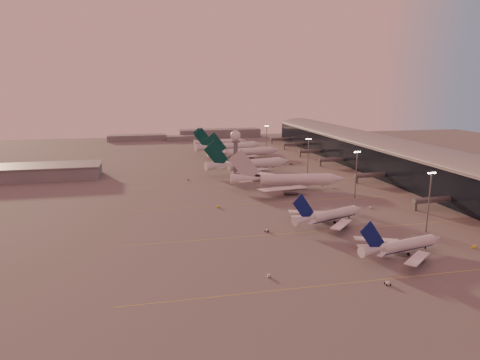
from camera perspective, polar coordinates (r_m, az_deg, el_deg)
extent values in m
plane|color=#555252|center=(161.44, 6.36, -8.37)|extent=(700.00, 700.00, 0.00)
cube|color=gold|center=(145.41, 22.48, -11.74)|extent=(180.00, 0.25, 0.02)
cube|color=gold|center=(181.26, 14.43, -6.33)|extent=(180.00, 0.25, 0.02)
cube|color=gold|center=(220.50, 9.24, -2.70)|extent=(180.00, 0.25, 0.02)
cube|color=gold|center=(261.59, 5.67, -0.17)|extent=(180.00, 0.25, 0.02)
cube|color=gold|center=(308.54, 2.83, 1.83)|extent=(180.00, 0.25, 0.02)
cube|color=black|center=(301.40, 19.39, 2.61)|extent=(36.00, 360.00, 18.00)
cylinder|color=slate|center=(300.08, 19.51, 4.30)|extent=(10.08, 360.00, 10.08)
cube|color=slate|center=(300.05, 19.51, 4.34)|extent=(40.00, 362.00, 0.80)
cylinder|color=slate|center=(221.58, 24.53, -2.42)|extent=(22.00, 2.80, 2.80)
cube|color=slate|center=(216.40, 22.34, -3.20)|extent=(1.20, 1.20, 4.40)
cylinder|color=slate|center=(268.81, 17.23, 0.64)|extent=(22.00, 2.80, 2.80)
cube|color=slate|center=(264.55, 15.31, 0.07)|extent=(1.20, 1.20, 4.40)
cylinder|color=slate|center=(317.81, 12.32, 2.70)|extent=(22.00, 2.80, 2.80)
cube|color=slate|center=(314.21, 10.64, 2.23)|extent=(1.20, 1.20, 4.40)
cylinder|color=slate|center=(355.91, 9.54, 3.85)|extent=(22.00, 2.80, 2.80)
cube|color=slate|center=(352.71, 8.01, 3.45)|extent=(1.20, 1.20, 4.40)
cylinder|color=slate|center=(394.81, 7.30, 4.77)|extent=(22.00, 2.80, 2.80)
cube|color=slate|center=(391.93, 5.90, 4.41)|extent=(1.20, 1.20, 4.40)
cylinder|color=slate|center=(432.40, 5.53, 5.49)|extent=(22.00, 2.80, 2.80)
cube|color=slate|center=(429.76, 4.25, 5.16)|extent=(1.20, 1.20, 4.40)
cube|color=slate|center=(296.30, -25.86, 0.91)|extent=(80.00, 25.00, 8.00)
cube|color=slate|center=(295.57, -25.94, 1.71)|extent=(82.00, 27.00, 0.60)
cylinder|color=slate|center=(272.15, -0.60, 2.75)|extent=(2.60, 2.60, 22.00)
cylinder|color=slate|center=(270.42, -0.60, 5.15)|extent=(5.20, 5.20, 1.20)
sphere|color=silver|center=(269.94, -0.61, 5.97)|extent=(6.40, 6.40, 6.40)
cylinder|color=slate|center=(269.54, -0.61, 6.75)|extent=(0.16, 0.16, 2.00)
cylinder|color=slate|center=(183.93, 23.88, -2.69)|extent=(0.56, 0.56, 25.00)
cube|color=slate|center=(181.36, 24.21, 0.97)|extent=(3.60, 0.25, 0.25)
sphere|color=#FFEABF|center=(180.55, 23.82, 0.83)|extent=(0.56, 0.56, 0.56)
sphere|color=#FFEABF|center=(181.14, 24.08, 0.84)|extent=(0.56, 0.56, 0.56)
sphere|color=#FFEABF|center=(181.73, 24.33, 0.86)|extent=(0.56, 0.56, 0.56)
sphere|color=#FFEABF|center=(182.32, 24.58, 0.87)|extent=(0.56, 0.56, 0.56)
cylinder|color=slate|center=(227.84, 15.22, 0.74)|extent=(0.56, 0.56, 25.00)
cube|color=slate|center=(225.77, 15.39, 3.73)|extent=(3.60, 0.25, 0.25)
sphere|color=#FFEABF|center=(225.15, 15.05, 3.62)|extent=(0.56, 0.56, 0.56)
sphere|color=#FFEABF|center=(225.60, 15.27, 3.62)|extent=(0.56, 0.56, 0.56)
sphere|color=#FFEABF|center=(226.06, 15.50, 3.63)|extent=(0.56, 0.56, 0.56)
sphere|color=#FFEABF|center=(226.53, 15.72, 3.63)|extent=(0.56, 0.56, 0.56)
cylinder|color=slate|center=(275.07, 9.06, 3.01)|extent=(0.56, 0.56, 25.00)
cube|color=slate|center=(273.36, 9.15, 5.49)|extent=(3.60, 0.25, 0.25)
sphere|color=#FFEABF|center=(272.87, 8.85, 5.41)|extent=(0.56, 0.56, 0.56)
sphere|color=#FFEABF|center=(273.23, 9.05, 5.41)|extent=(0.56, 0.56, 0.56)
sphere|color=#FFEABF|center=(273.59, 9.24, 5.41)|extent=(0.56, 0.56, 0.56)
sphere|color=#FFEABF|center=(273.95, 9.44, 5.41)|extent=(0.56, 0.56, 0.56)
cylinder|color=slate|center=(358.95, 3.57, 5.36)|extent=(0.56, 0.56, 25.00)
cube|color=slate|center=(357.64, 3.59, 7.27)|extent=(3.60, 0.25, 0.25)
sphere|color=#FFEABF|center=(357.27, 3.36, 7.20)|extent=(0.56, 0.56, 0.56)
sphere|color=#FFEABF|center=(357.54, 3.52, 7.21)|extent=(0.56, 0.56, 0.56)
sphere|color=#FFEABF|center=(357.81, 3.67, 7.21)|extent=(0.56, 0.56, 0.56)
sphere|color=#FFEABF|center=(358.09, 3.83, 7.21)|extent=(0.56, 0.56, 0.56)
cube|color=slate|center=(465.98, -13.56, 5.53)|extent=(60.00, 18.00, 6.00)
cube|color=slate|center=(482.13, -2.74, 6.27)|extent=(90.00, 20.00, 9.00)
cube|color=slate|center=(457.64, -7.28, 5.59)|extent=(40.00, 15.00, 5.00)
cylinder|color=silver|center=(160.59, 21.49, -8.14)|extent=(22.63, 8.50, 3.80)
cylinder|color=navy|center=(160.89, 21.46, -8.43)|extent=(21.97, 7.37, 2.74)
cone|color=silver|center=(170.08, 24.64, -7.27)|extent=(5.04, 4.64, 3.80)
cone|color=silver|center=(149.91, 17.22, -9.11)|extent=(9.96, 5.72, 3.80)
cube|color=silver|center=(151.15, 22.56, -9.81)|extent=(14.73, 13.32, 1.20)
cylinder|color=slate|center=(155.04, 22.60, -9.94)|extent=(4.75, 3.34, 2.47)
cube|color=slate|center=(154.66, 22.63, -9.57)|extent=(0.35, 0.31, 1.52)
cube|color=silver|center=(163.35, 17.75, -7.75)|extent=(16.57, 7.96, 1.20)
cylinder|color=slate|center=(164.22, 18.94, -8.38)|extent=(4.75, 3.34, 2.47)
cube|color=slate|center=(163.85, 18.97, -8.03)|extent=(0.35, 0.31, 1.52)
cube|color=navy|center=(147.98, 17.20, -7.45)|extent=(10.27, 2.58, 11.33)
cube|color=silver|center=(146.97, 18.36, -9.59)|extent=(4.40, 3.95, 0.25)
cube|color=silver|center=(152.88, 16.15, -8.57)|extent=(4.58, 2.59, 0.25)
cylinder|color=black|center=(167.44, 23.46, -8.42)|extent=(0.50, 0.50, 1.00)
cylinder|color=black|center=(161.66, 20.40, -8.88)|extent=(1.18, 0.72, 1.10)
cylinder|color=black|center=(158.85, 21.53, -9.36)|extent=(1.18, 0.72, 1.10)
cylinder|color=silver|center=(186.54, 12.46, -4.62)|extent=(23.62, 11.87, 4.03)
cylinder|color=navy|center=(186.80, 12.44, -4.89)|extent=(22.79, 10.65, 2.90)
cone|color=silver|center=(196.39, 15.41, -3.91)|extent=(5.68, 5.35, 4.03)
cone|color=silver|center=(175.42, 8.53, -5.40)|extent=(10.70, 7.18, 4.03)
cube|color=silver|center=(176.18, 13.35, -5.94)|extent=(14.41, 15.37, 1.27)
cylinder|color=slate|center=(180.27, 13.44, -6.13)|extent=(5.20, 4.03, 2.62)
cube|color=slate|center=(179.92, 13.46, -5.79)|extent=(0.39, 0.36, 1.61)
cube|color=silver|center=(189.81, 9.09, -4.40)|extent=(17.51, 6.32, 1.27)
cylinder|color=slate|center=(190.55, 10.19, -4.96)|extent=(5.20, 4.03, 2.62)
cube|color=slate|center=(190.21, 10.21, -4.63)|extent=(0.39, 0.36, 1.61)
cube|color=navy|center=(173.64, 8.46, -3.86)|extent=(10.52, 4.12, 12.01)
cube|color=silver|center=(172.15, 9.53, -5.75)|extent=(4.42, 4.49, 0.27)
cube|color=silver|center=(178.72, 7.58, -4.99)|extent=(4.74, 2.19, 0.27)
cylinder|color=black|center=(193.55, 14.33, -4.95)|extent=(0.53, 0.53, 1.06)
cylinder|color=black|center=(187.64, 11.50, -5.34)|extent=(1.28, 0.90, 1.17)
cylinder|color=black|center=(184.49, 12.50, -5.70)|extent=(1.28, 0.90, 1.17)
cylinder|color=silver|center=(242.14, 7.44, -0.21)|extent=(40.32, 12.39, 6.22)
cylinder|color=silver|center=(242.45, 7.43, -0.53)|extent=(39.26, 10.54, 4.48)
cone|color=silver|center=(247.61, 12.86, -0.14)|extent=(8.59, 7.36, 6.22)
cone|color=silver|center=(238.40, 0.75, -0.12)|extent=(17.48, 8.76, 6.22)
cube|color=silver|center=(224.87, 5.77, -1.45)|extent=(29.19, 15.57, 1.85)
cylinder|color=slate|center=(230.02, 6.79, -1.80)|extent=(8.25, 5.20, 4.05)
cube|color=slate|center=(229.67, 6.80, -1.46)|extent=(0.34, 0.30, 2.49)
cube|color=silver|center=(256.79, 4.63, 0.34)|extent=(26.82, 22.50, 1.85)
cylinder|color=slate|center=(254.26, 5.82, -0.39)|extent=(8.25, 5.20, 4.05)
cube|color=slate|center=(253.94, 5.82, -0.07)|extent=(0.34, 0.30, 2.49)
cube|color=#B2B5BA|center=(236.83, 0.56, 1.62)|extent=(17.10, 3.05, 18.47)
cube|color=silver|center=(230.84, 0.80, -0.50)|extent=(8.22, 5.02, 0.25)
cube|color=silver|center=(245.85, 0.55, 0.31)|extent=(7.97, 6.79, 0.25)
cylinder|color=black|center=(246.23, 10.88, -1.03)|extent=(0.50, 0.50, 1.00)
cylinder|color=black|center=(244.54, 6.58, -0.97)|extent=(1.17, 0.67, 1.10)
cylinder|color=black|center=(240.31, 6.76, -1.21)|extent=(1.17, 0.67, 1.10)
cylinder|color=silver|center=(288.46, 1.95, 1.96)|extent=(38.59, 14.65, 6.16)
cylinder|color=silver|center=(288.72, 1.95, 1.69)|extent=(37.46, 12.79, 4.43)
cone|color=silver|center=(299.43, 5.84, 2.30)|extent=(8.59, 7.67, 6.16)
cone|color=silver|center=(277.16, -3.03, 1.68)|extent=(16.99, 9.63, 6.16)
cube|color=silver|center=(270.43, 1.74, 1.01)|extent=(25.12, 23.06, 1.82)
cylinder|color=slate|center=(276.35, 2.24, 0.72)|extent=(8.11, 5.57, 4.00)
cube|color=slate|center=(276.05, 2.24, 1.02)|extent=(0.37, 0.33, 2.46)
cube|color=silver|center=(298.86, -1.06, 2.13)|extent=(28.44, 13.34, 1.82)
cylinder|color=slate|center=(297.87, 0.06, 1.60)|extent=(8.11, 5.57, 4.00)
cube|color=slate|center=(297.60, 0.06, 1.88)|extent=(0.37, 0.33, 2.46)
cube|color=#063731|center=(275.56, -3.21, 3.16)|extent=(16.59, 4.20, 18.23)
cube|color=silver|center=(270.32, -2.49, 1.44)|extent=(7.48, 6.81, 0.27)
cube|color=silver|center=(283.76, -3.65, 1.96)|extent=(7.82, 4.35, 0.27)
cylinder|color=black|center=(296.00, 4.45, 1.45)|extent=(0.53, 0.53, 1.06)
cylinder|color=black|center=(289.86, 1.20, 1.26)|extent=(1.26, 0.78, 1.17)
cylinder|color=black|center=(285.77, 1.61, 1.09)|extent=(1.26, 0.78, 1.17)
cylinder|color=silver|center=(340.69, 1.18, 3.59)|extent=(37.75, 11.70, 6.01)
cylinder|color=silver|center=(340.90, 1.17, 3.37)|extent=(36.76, 9.92, 4.33)
cone|color=silver|center=(349.63, 4.56, 3.79)|extent=(8.06, 7.05, 6.01)
cone|color=silver|center=(331.56, -3.07, 3.46)|extent=(16.37, 8.35, 6.01)
cube|color=silver|center=(323.12, 0.72, 2.91)|extent=(25.41, 21.26, 1.78)
cylinder|color=slate|center=(328.61, 1.22, 2.64)|extent=(7.73, 4.98, 3.91)
cube|color=slate|center=(328.37, 1.22, 2.88)|extent=(0.35, 0.30, 2.40)
cube|color=silver|center=(352.03, -1.18, 3.71)|extent=(27.62, 14.78, 1.78)
cylinder|color=slate|center=(350.56, -0.27, 3.27)|extent=(7.73, 4.98, 3.91)
cube|color=slate|center=(350.33, -0.27, 3.50)|extent=(0.35, 0.30, 2.40)
cube|color=#063731|center=(330.26, -3.21, 4.68)|extent=(16.40, 2.91, 17.79)
cube|color=silver|center=(324.69, -2.71, 3.30)|extent=(7.46, 6.35, 0.26)
cube|color=silver|center=(338.24, -3.49, 3.66)|extent=(7.69, 4.71, 0.26)
cylinder|color=black|center=(346.84, 3.34, 3.11)|extent=(0.52, 0.52, 1.04)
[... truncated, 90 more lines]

